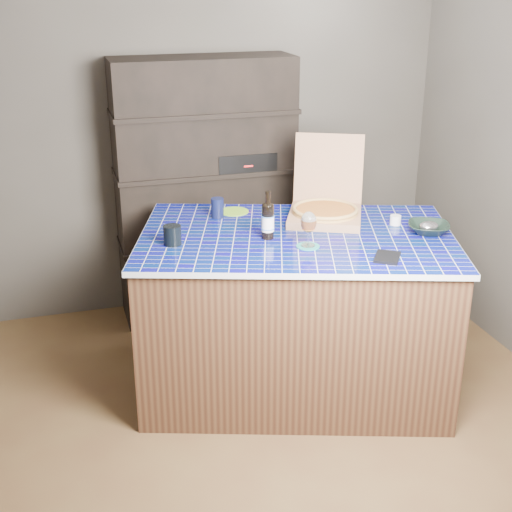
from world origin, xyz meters
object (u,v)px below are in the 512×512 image
object	(u,v)px
pizza_box	(325,208)
kitchen_island	(295,312)
wine_glass	(309,223)
bowl	(429,228)
mead_bottle	(268,220)
dvd_case	(387,257)

from	to	relation	value
pizza_box	kitchen_island	bearing A→B (deg)	-115.10
pizza_box	wine_glass	xyz separation A→B (m)	(-0.26, -0.40, 0.07)
pizza_box	bowl	size ratio (longest dim) A/B	2.77
mead_bottle	wine_glass	size ratio (longest dim) A/B	1.41
kitchen_island	pizza_box	distance (m)	0.63
dvd_case	pizza_box	bearing A→B (deg)	129.58
wine_glass	bowl	distance (m)	0.73
pizza_box	wine_glass	bearing A→B (deg)	-97.56
pizza_box	dvd_case	xyz separation A→B (m)	(0.07, -0.67, -0.06)
kitchen_island	bowl	world-z (taller)	bowl
kitchen_island	mead_bottle	world-z (taller)	mead_bottle
dvd_case	bowl	xyz separation A→B (m)	(0.39, 0.28, 0.02)
kitchen_island	dvd_case	xyz separation A→B (m)	(0.32, -0.46, 0.48)
kitchen_island	wine_glass	size ratio (longest dim) A/B	10.51
pizza_box	mead_bottle	bearing A→B (deg)	-127.76
kitchen_island	dvd_case	size ratio (longest dim) A/B	11.71
wine_glass	bowl	world-z (taller)	wine_glass
pizza_box	wine_glass	world-z (taller)	pizza_box
kitchen_island	wine_glass	bearing A→B (deg)	-74.00
pizza_box	dvd_case	world-z (taller)	pizza_box
pizza_box	bowl	distance (m)	0.61
bowl	dvd_case	bearing A→B (deg)	-144.16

